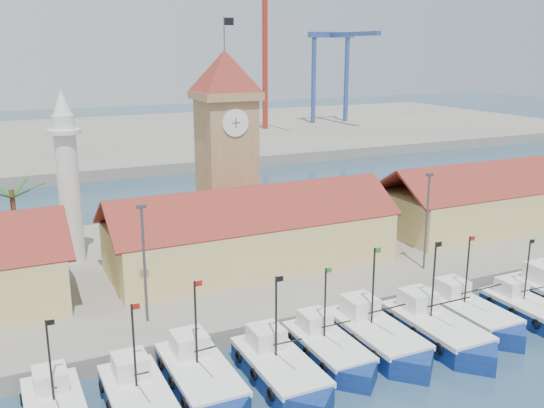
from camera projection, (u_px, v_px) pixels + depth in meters
ground at (371, 379)px, 40.39m from camera, size 400.00×400.00×0.00m
quay at (236, 258)px, 61.17m from camera, size 140.00×32.00×1.50m
terminal at (92, 141)px, 136.26m from camera, size 240.00×80.00×2.00m
boat_1 at (141, 405)px, 36.10m from camera, size 3.52×9.64×7.30m
boat_2 at (202, 381)px, 38.64m from camera, size 3.71×10.16×7.69m
boat_3 at (282, 373)px, 39.60m from camera, size 3.67×10.04×7.60m
boat_4 at (330, 351)px, 42.54m from camera, size 3.39×9.29×7.03m
boat_5 at (379, 339)px, 44.15m from camera, size 3.83×10.50×7.94m
boat_6 at (439, 332)px, 45.22m from camera, size 3.87×10.61×8.03m
boat_7 at (472, 316)px, 48.05m from camera, size 3.63×9.94×7.52m
boat_8 at (531, 312)px, 48.92m from camera, size 3.36×9.21×6.97m
hall_center at (251, 239)px, 56.86m from camera, size 27.04×10.13×7.61m
hall_right at (504, 202)px, 70.18m from camera, size 31.20×10.13×7.61m
clock_tower at (226, 146)px, 60.09m from camera, size 5.80×5.80×22.70m
minaret at (68, 177)px, 56.16m from camera, size 3.00×3.00×16.30m
palm_tree at (15, 225)px, 53.21m from camera, size 5.60×5.03×8.39m
lamp_posts at (296, 236)px, 49.45m from camera, size 80.70×0.25×9.03m
crane_red_right at (268, 22)px, 141.01m from camera, size 1.00×33.70×45.15m
gantry at (338, 53)px, 154.34m from camera, size 13.00×22.00×23.20m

